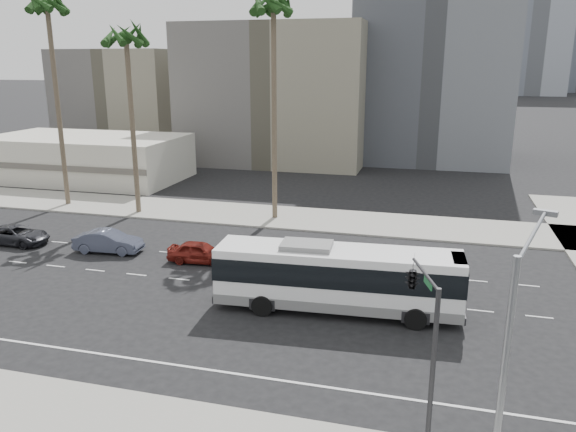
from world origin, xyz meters
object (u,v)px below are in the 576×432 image
(streetlight_corner, at_px, (509,354))
(palm_mid, at_px, (126,42))
(palm_far, at_px, (47,10))
(city_bus, at_px, (337,276))
(traffic_signal, at_px, (415,284))
(car_b, at_px, (108,241))
(car_c, at_px, (16,235))
(palm_near, at_px, (273,11))
(car_a, at_px, (200,252))

(streetlight_corner, height_order, palm_mid, palm_mid)
(palm_mid, height_order, palm_far, palm_far)
(city_bus, relative_size, traffic_signal, 2.26)
(car_b, distance_m, streetlight_corner, 30.39)
(car_c, distance_m, palm_near, 26.16)
(car_a, xyz_separation_m, streetlight_corner, (17.52, -16.93, 4.02))
(car_b, height_order, traffic_signal, traffic_signal)
(car_a, height_order, traffic_signal, traffic_signal)
(palm_near, distance_m, palm_far, 20.44)
(car_c, distance_m, streetlight_corner, 36.94)
(car_c, bearing_deg, palm_far, 18.70)
(car_a, bearing_deg, streetlight_corner, -138.05)
(palm_mid, distance_m, palm_far, 8.54)
(streetlight_corner, bearing_deg, palm_near, 137.86)
(city_bus, height_order, palm_far, palm_far)
(city_bus, distance_m, car_a, 11.59)
(palm_near, xyz_separation_m, palm_far, (-20.43, -0.40, 0.52))
(car_c, distance_m, palm_mid, 17.98)
(car_b, distance_m, car_c, 7.74)
(car_a, xyz_separation_m, traffic_signal, (14.56, -12.43, 4.18))
(car_a, bearing_deg, city_bus, -120.46)
(city_bus, bearing_deg, traffic_signal, -63.31)
(palm_far, bearing_deg, traffic_signal, -35.80)
(car_a, height_order, palm_mid, palm_mid)
(car_b, bearing_deg, palm_far, 40.74)
(car_b, relative_size, palm_mid, 0.29)
(city_bus, height_order, palm_near, palm_near)
(palm_mid, bearing_deg, palm_far, 173.27)
(car_b, bearing_deg, palm_near, -42.96)
(palm_mid, bearing_deg, car_b, -71.72)
(car_b, xyz_separation_m, palm_far, (-11.38, 11.14, 16.78))
(car_c, bearing_deg, car_b, -88.76)
(car_a, xyz_separation_m, palm_far, (-18.57, 11.46, 16.84))
(streetlight_corner, bearing_deg, city_bus, 140.70)
(car_a, bearing_deg, palm_near, -12.90)
(car_a, xyz_separation_m, car_c, (-14.93, 0.25, -0.05))
(city_bus, relative_size, palm_near, 0.71)
(city_bus, distance_m, palm_mid, 29.06)
(car_c, relative_size, palm_far, 0.26)
(car_b, bearing_deg, car_c, 85.66)
(car_c, xyz_separation_m, palm_far, (-3.64, 11.21, 16.88))
(city_bus, height_order, car_c, city_bus)
(car_a, relative_size, palm_far, 0.22)
(palm_far, bearing_deg, palm_near, 1.14)
(traffic_signal, distance_m, palm_near, 29.98)
(city_bus, xyz_separation_m, streetlight_corner, (7.20, -11.80, 2.77))
(traffic_signal, bearing_deg, palm_far, 126.55)
(traffic_signal, bearing_deg, palm_mid, 119.94)
(city_bus, relative_size, palm_far, 0.69)
(palm_mid, bearing_deg, palm_near, 6.21)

